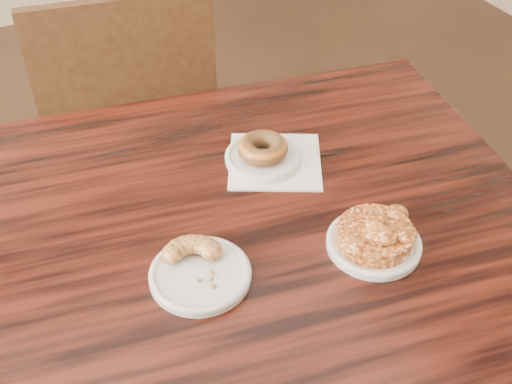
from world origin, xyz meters
name	(u,v)px	position (x,y,z in m)	size (l,w,h in m)	color
cafe_table	(278,360)	(0.30, -0.11, 0.38)	(0.93, 0.93, 0.75)	black
chair_far	(128,117)	(0.26, 0.77, 0.45)	(0.48, 0.48, 0.90)	black
napkin	(275,161)	(0.37, 0.06, 0.75)	(0.17, 0.17, 0.00)	white
plate_donut	(263,158)	(0.35, 0.07, 0.76)	(0.14, 0.14, 0.01)	silver
plate_cruller	(200,275)	(0.13, -0.15, 0.76)	(0.16, 0.16, 0.01)	silver
plate_fritter	(374,244)	(0.41, -0.21, 0.76)	(0.16, 0.16, 0.01)	silver
glazed_donut	(263,148)	(0.35, 0.07, 0.78)	(0.10, 0.10, 0.03)	#974916
apple_fritter	(376,232)	(0.41, -0.21, 0.78)	(0.16, 0.16, 0.04)	#421607
cruller_fragment	(199,266)	(0.13, -0.15, 0.78)	(0.12, 0.12, 0.03)	#5E3512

